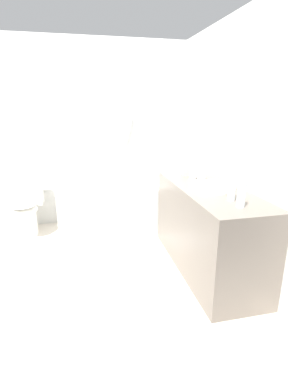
% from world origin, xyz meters
% --- Properties ---
extents(ground_plane, '(3.88, 3.88, 0.00)m').
position_xyz_m(ground_plane, '(0.00, 0.00, 0.00)').
color(ground_plane, beige).
extents(wall_back_tiled, '(3.28, 0.10, 2.39)m').
position_xyz_m(wall_back_tiled, '(0.00, 1.26, 1.20)').
color(wall_back_tiled, silver).
rests_on(wall_back_tiled, ground_plane).
extents(wall_right_mirror, '(0.10, 2.82, 2.39)m').
position_xyz_m(wall_right_mirror, '(1.49, 0.00, 1.20)').
color(wall_right_mirror, silver).
rests_on(wall_right_mirror, ground_plane).
extents(bathtub, '(1.67, 0.68, 1.43)m').
position_xyz_m(bathtub, '(0.52, 0.87, 0.31)').
color(bathtub, silver).
rests_on(bathtub, ground_plane).
extents(toilet, '(0.39, 0.52, 0.71)m').
position_xyz_m(toilet, '(-0.71, 0.90, 0.35)').
color(toilet, white).
rests_on(toilet, ground_plane).
extents(vanity_counter, '(0.56, 1.53, 0.83)m').
position_xyz_m(vanity_counter, '(1.16, -0.32, 0.42)').
color(vanity_counter, '#6B6056').
rests_on(vanity_counter, ground_plane).
extents(sink_basin, '(0.33, 0.33, 0.06)m').
position_xyz_m(sink_basin, '(1.13, -0.39, 0.86)').
color(sink_basin, white).
rests_on(sink_basin, vanity_counter).
extents(sink_faucet, '(0.11, 0.15, 0.07)m').
position_xyz_m(sink_faucet, '(1.32, -0.39, 0.86)').
color(sink_faucet, '#A3A3A8').
rests_on(sink_faucet, vanity_counter).
extents(water_bottle_0, '(0.07, 0.07, 0.25)m').
position_xyz_m(water_bottle_0, '(1.16, -0.09, 0.95)').
color(water_bottle_0, silver).
rests_on(water_bottle_0, vanity_counter).
extents(water_bottle_1, '(0.07, 0.07, 0.22)m').
position_xyz_m(water_bottle_1, '(1.18, 0.34, 0.94)').
color(water_bottle_1, silver).
rests_on(water_bottle_1, vanity_counter).
extents(water_bottle_2, '(0.06, 0.06, 0.24)m').
position_xyz_m(water_bottle_2, '(1.15, -0.17, 0.95)').
color(water_bottle_2, silver).
rests_on(water_bottle_2, vanity_counter).
extents(water_bottle_3, '(0.06, 0.06, 0.25)m').
position_xyz_m(water_bottle_3, '(1.16, -0.71, 0.95)').
color(water_bottle_3, silver).
rests_on(water_bottle_3, vanity_counter).
extents(water_bottle_4, '(0.06, 0.06, 0.21)m').
position_xyz_m(water_bottle_4, '(1.15, -0.87, 0.93)').
color(water_bottle_4, silver).
rests_on(water_bottle_4, vanity_counter).
extents(drinking_glass_0, '(0.06, 0.06, 0.10)m').
position_xyz_m(drinking_glass_0, '(1.19, 0.11, 0.88)').
color(drinking_glass_0, white).
rests_on(drinking_glass_0, vanity_counter).
extents(drinking_glass_1, '(0.06, 0.06, 0.09)m').
position_xyz_m(drinking_glass_1, '(1.21, 0.01, 0.88)').
color(drinking_glass_1, white).
rests_on(drinking_glass_1, vanity_counter).
extents(drinking_glass_2, '(0.07, 0.07, 0.09)m').
position_xyz_m(drinking_glass_2, '(1.12, 0.03, 0.88)').
color(drinking_glass_2, white).
rests_on(drinking_glass_2, vanity_counter).
extents(tissue_box, '(0.12, 0.12, 0.09)m').
position_xyz_m(tissue_box, '(1.14, 0.21, 0.88)').
color(tissue_box, beige).
rests_on(tissue_box, vanity_counter).
extents(bath_mat, '(0.50, 0.44, 0.01)m').
position_xyz_m(bath_mat, '(0.53, 0.27, 0.01)').
color(bath_mat, white).
rests_on(bath_mat, ground_plane).
extents(toilet_paper_roll, '(0.11, 0.11, 0.12)m').
position_xyz_m(toilet_paper_roll, '(-0.91, 0.93, 0.06)').
color(toilet_paper_roll, white).
rests_on(toilet_paper_roll, ground_plane).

